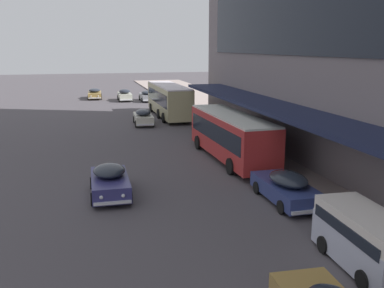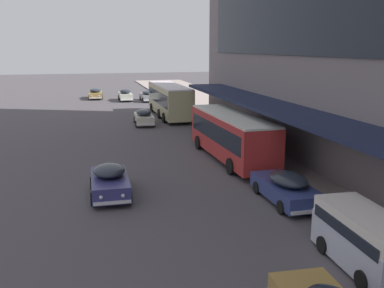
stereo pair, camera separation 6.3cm
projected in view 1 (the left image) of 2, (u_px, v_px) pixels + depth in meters
The scene contains 9 objects.
transit_bus_kerbside_front at pixel (169, 99), 45.74m from camera, with size 2.93×11.56×3.42m.
transit_bus_kerbside_rear at pixel (231, 134), 28.29m from camera, with size 2.93×10.41×3.07m.
sedan_lead_mid at pixel (110, 181), 21.67m from camera, with size 2.01×4.35×1.56m.
sedan_far_back at pixel (147, 96), 59.26m from camera, with size 1.86×4.67×1.46m.
sedan_second_mid at pixel (125, 95), 59.62m from camera, with size 1.88×4.42×1.64m.
sedan_lead_near at pixel (286, 187), 20.74m from camera, with size 1.99×4.78×1.54m.
sedan_trailing_mid at pixel (143, 117), 41.35m from camera, with size 1.98×4.48×1.53m.
sedan_trailing_near at pixel (95, 94), 62.02m from camera, with size 2.10×4.97×1.47m.
vw_van at pixel (364, 236), 14.60m from camera, with size 2.05×4.62×1.96m.
Camera 1 is at (-5.06, -3.90, 7.43)m, focal length 40.00 mm.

